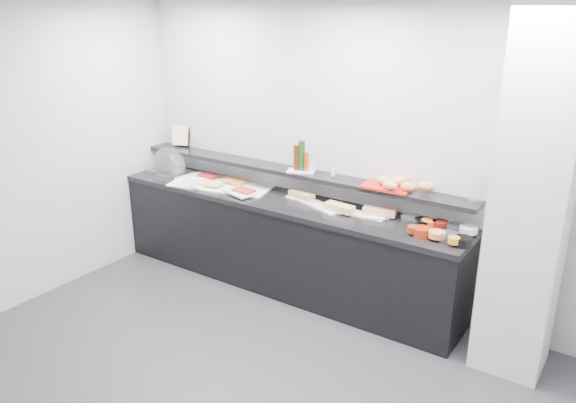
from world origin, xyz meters
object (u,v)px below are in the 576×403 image
Objects in this scene: condiment_tray at (301,171)px; cloche_base at (172,173)px; framed_print at (183,134)px; bread_tray at (388,186)px; sandwich_plate_mid at (325,208)px; carafe at (476,185)px.

cloche_base is at bearing 162.58° from condiment_tray.
bread_tray is at bearing 1.10° from framed_print.
sandwich_plate_mid is at bearing -162.00° from bread_tray.
condiment_tray is at bearing -0.87° from framed_print.
sandwich_plate_mid is 1.28× the size of framed_print.
framed_print is 1.02× the size of condiment_tray.
framed_print is at bearing 178.25° from carafe.
cloche_base is at bearing -177.46° from bread_tray.
bread_tray reaches higher than condiment_tray.
carafe reaches higher than bread_tray.
framed_print reaches higher than cloche_base.
cloche_base is at bearing -176.51° from carafe.
cloche_base is 0.47m from framed_print.
carafe reaches higher than sandwich_plate_mid.
sandwich_plate_mid is at bearing -4.72° from framed_print.
cloche_base is at bearing -159.57° from sandwich_plate_mid.
carafe reaches higher than framed_print.
sandwich_plate_mid is (1.92, -0.00, -0.01)m from cloche_base.
condiment_tray is 1.63m from carafe.
framed_print is 0.61× the size of bread_tray.
carafe reaches higher than cloche_base.
condiment_tray reaches higher than cloche_base.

